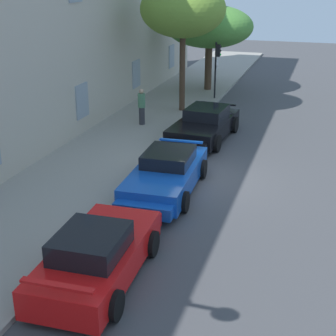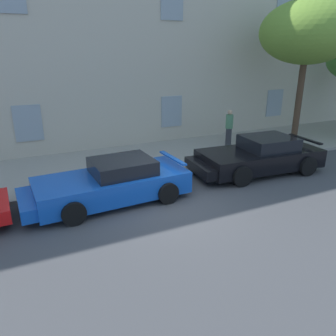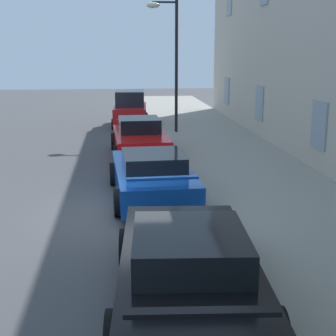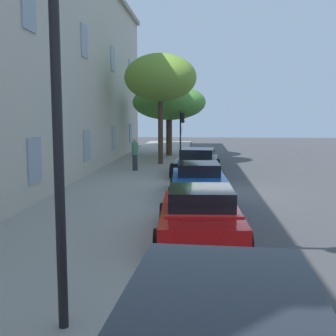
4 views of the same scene
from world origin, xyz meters
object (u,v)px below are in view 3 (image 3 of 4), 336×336
Objects in this scene: sportscar_yellow_flank at (151,175)px; hatchback_parked at (130,111)px; sportscar_white_middle at (187,265)px; street_lamp at (167,42)px; sportscar_red_lead at (141,141)px.

hatchback_parked reaches higher than sportscar_yellow_flank.
sportscar_white_middle reaches higher than sportscar_yellow_flank.
hatchback_parked is at bearing -148.86° from street_lamp.
street_lamp reaches higher than hatchback_parked.
hatchback_parked reaches higher than sportscar_white_middle.
sportscar_red_lead is 0.93× the size of sportscar_yellow_flank.
sportscar_red_lead is 6.20m from street_lamp.
sportscar_yellow_flank is at bearing -8.34° from street_lamp.
sportscar_white_middle is at bearing 1.08° from hatchback_parked.
sportscar_white_middle is 18.51m from hatchback_parked.
street_lamp is at bearing 175.28° from sportscar_white_middle.
sportscar_yellow_flank is 12.67m from hatchback_parked.
sportscar_white_middle is 16.24m from street_lamp.
street_lamp is at bearing 171.66° from sportscar_yellow_flank.
sportscar_white_middle is at bearing -4.72° from street_lamp.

